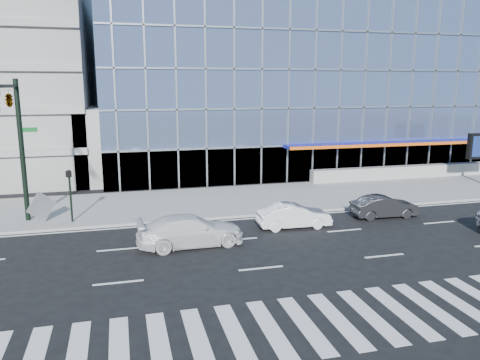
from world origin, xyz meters
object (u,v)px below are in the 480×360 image
(traffic_signal, at_px, (13,117))
(tilted_panel, at_px, (42,207))
(dark_sedan, at_px, (384,207))
(white_sedan, at_px, (294,216))
(white_suv, at_px, (191,231))
(ped_signal_post, at_px, (70,188))

(traffic_signal, relative_size, tilted_panel, 6.15)
(dark_sedan, height_order, tilted_panel, tilted_panel)
(traffic_signal, relative_size, dark_sedan, 2.00)
(white_sedan, bearing_deg, traffic_signal, 78.79)
(white_suv, distance_m, tilted_panel, 9.44)
(traffic_signal, bearing_deg, tilted_panel, 38.86)
(traffic_signal, bearing_deg, white_suv, -29.75)
(white_suv, bearing_deg, dark_sedan, -84.49)
(traffic_signal, height_order, white_sedan, traffic_signal)
(white_suv, relative_size, tilted_panel, 4.06)
(white_suv, xyz_separation_m, white_sedan, (6.00, 1.53, -0.09))
(tilted_panel, bearing_deg, white_sedan, -54.04)
(white_sedan, xyz_separation_m, tilted_panel, (-13.62, 4.04, 0.39))
(ped_signal_post, relative_size, white_sedan, 0.73)
(traffic_signal, height_order, tilted_panel, traffic_signal)
(white_suv, bearing_deg, traffic_signal, 55.89)
(traffic_signal, xyz_separation_m, white_sedan, (14.50, -3.33, -5.49))
(ped_signal_post, bearing_deg, tilted_panel, 168.20)
(white_sedan, xyz_separation_m, dark_sedan, (6.00, 0.56, -0.02))
(white_suv, xyz_separation_m, tilted_panel, (-7.62, 5.57, 0.30))
(traffic_signal, relative_size, ped_signal_post, 2.67)
(traffic_signal, distance_m, ped_signal_post, 4.75)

